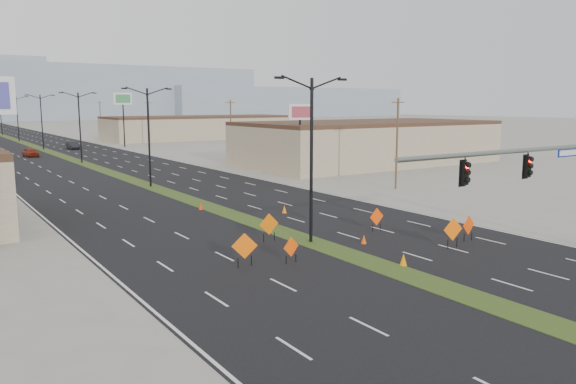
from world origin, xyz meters
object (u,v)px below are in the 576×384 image
construction_sign_4 (453,230)px  cone_2 (284,209)px  streetlight_1 (149,134)px  streetlight_3 (42,120)px  cone_0 (403,260)px  signal_mast (547,172)px  streetlight_5 (1,115)px  construction_sign_5 (469,226)px  construction_sign_2 (269,225)px  construction_sign_3 (377,218)px  streetlight_0 (311,155)px  car_left (30,152)px  streetlight_2 (80,125)px  car_mid (73,145)px  construction_sign_1 (291,248)px  streetlight_4 (17,117)px  cone_1 (364,239)px  pole_sign_east_far (123,102)px  pole_sign_east_near (300,118)px  construction_sign_0 (245,247)px  cone_3 (201,206)px

construction_sign_4 → cone_2: construction_sign_4 is taller
streetlight_1 → streetlight_3: same height
streetlight_3 → cone_0: 91.05m
cone_0 → cone_2: bearing=80.1°
signal_mast → streetlight_5: 150.25m
construction_sign_5 → streetlight_3: bearing=87.1°
construction_sign_2 → construction_sign_3: (7.57, -1.52, -0.13)m
streetlight_0 → car_left: size_ratio=2.37×
car_left → cone_2: size_ratio=6.66×
streetlight_2 → car_mid: (4.84, 26.37, -4.72)m
streetlight_2 → construction_sign_2: 54.66m
cone_2 → streetlight_0: bearing=-113.4°
construction_sign_3 → cone_0: (-4.48, -6.94, -0.58)m
streetlight_1 → streetlight_2: bearing=90.0°
signal_mast → construction_sign_2: bearing=132.6°
construction_sign_1 → streetlight_1: bearing=73.3°
streetlight_1 → construction_sign_4: bearing=-79.7°
streetlight_4 → cone_1: streetlight_4 is taller
construction_sign_4 → pole_sign_east_far: bearing=92.6°
streetlight_1 → car_left: size_ratio=2.37×
car_left → cone_0: (5.44, -77.37, -0.38)m
streetlight_0 → streetlight_3: (0.00, 84.00, 0.00)m
streetlight_4 → streetlight_5: size_ratio=1.00×
cone_2 → streetlight_3: bearing=92.8°
streetlight_0 → streetlight_2: same height
construction_sign_5 → pole_sign_east_near: pole_sign_east_near is taller
construction_sign_0 → streetlight_4: bearing=109.8°
construction_sign_4 → construction_sign_1: bearing=172.4°
construction_sign_4 → cone_1: size_ratio=3.24×
cone_1 → pole_sign_east_near: 33.26m
cone_0 → pole_sign_east_far: bearing=81.4°
pole_sign_east_far → construction_sign_3: bearing=-85.9°
streetlight_5 → construction_sign_0: size_ratio=5.48×
construction_sign_5 → pole_sign_east_far: size_ratio=0.16×
cone_3 → pole_sign_east_far: size_ratio=0.06×
cone_0 → cone_1: size_ratio=1.21×
car_left → construction_sign_5: bearing=-87.5°
cone_0 → cone_1: cone_0 is taller
streetlight_1 → construction_sign_0: (-6.02, -30.38, -4.34)m
streetlight_1 → construction_sign_4: size_ratio=5.45×
cone_3 → construction_sign_2: bearing=-94.6°
streetlight_1 → streetlight_5: (0.00, 112.00, 0.00)m
streetlight_5 → construction_sign_4: bearing=-87.6°
construction_sign_4 → car_left: bearing=105.9°
streetlight_0 → construction_sign_3: streetlight_0 is taller
car_mid → construction_sign_5: (3.46, -87.61, 0.27)m
streetlight_5 → construction_sign_2: (-2.08, -138.44, -4.36)m
streetlight_5 → construction_sign_0: (-6.02, -142.38, -4.34)m
streetlight_0 → car_left: (-4.43, 70.46, -4.70)m
streetlight_4 → construction_sign_4: streetlight_4 is taller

